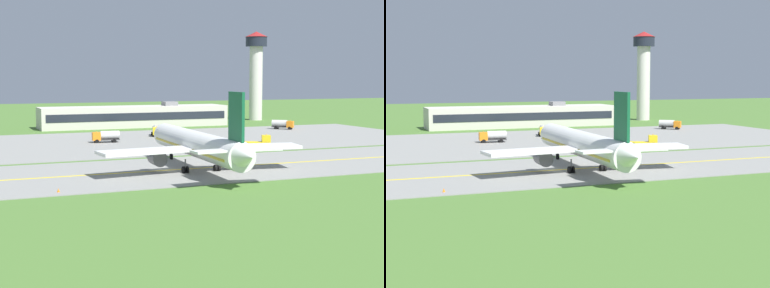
% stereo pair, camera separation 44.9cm
% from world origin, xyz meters
% --- Properties ---
extents(ground_plane, '(500.00, 500.00, 0.00)m').
position_xyz_m(ground_plane, '(0.00, 0.00, 0.00)').
color(ground_plane, '#47702D').
extents(taxiway_strip, '(240.00, 28.00, 0.10)m').
position_xyz_m(taxiway_strip, '(0.00, 0.00, 0.05)').
color(taxiway_strip, gray).
rests_on(taxiway_strip, ground).
extents(apron_pad, '(140.00, 52.00, 0.10)m').
position_xyz_m(apron_pad, '(10.00, 42.00, 0.05)').
color(apron_pad, gray).
rests_on(apron_pad, ground).
extents(taxiway_centreline, '(220.00, 0.60, 0.01)m').
position_xyz_m(taxiway_centreline, '(0.00, 0.00, 0.11)').
color(taxiway_centreline, yellow).
rests_on(taxiway_centreline, taxiway_strip).
extents(airplane_lead, '(32.50, 39.60, 12.70)m').
position_xyz_m(airplane_lead, '(4.69, -2.02, 4.13)').
color(airplane_lead, white).
rests_on(airplane_lead, ground).
extents(service_truck_baggage, '(5.82, 5.55, 2.65)m').
position_xyz_m(service_truck_baggage, '(54.96, 57.54, 1.53)').
color(service_truck_baggage, orange).
rests_on(service_truck_baggage, ground).
extents(service_truck_fuel, '(6.69, 4.43, 2.59)m').
position_xyz_m(service_truck_fuel, '(29.51, 23.58, 1.18)').
color(service_truck_fuel, yellow).
rests_on(service_truck_fuel, ground).
extents(service_truck_catering, '(6.18, 2.82, 2.65)m').
position_xyz_m(service_truck_catering, '(0.97, 42.81, 1.53)').
color(service_truck_catering, orange).
rests_on(service_truck_catering, ground).
extents(service_truck_pushback, '(3.56, 6.33, 2.65)m').
position_xyz_m(service_truck_pushback, '(16.13, 52.61, 1.53)').
color(service_truck_pushback, yellow).
rests_on(service_truck_pushback, ground).
extents(terminal_building, '(55.24, 11.40, 7.26)m').
position_xyz_m(terminal_building, '(19.22, 81.97, 3.05)').
color(terminal_building, beige).
rests_on(terminal_building, ground).
extents(control_tower, '(7.60, 7.60, 29.75)m').
position_xyz_m(control_tower, '(65.24, 93.14, 17.75)').
color(control_tower, silver).
rests_on(control_tower, ground).
extents(traffic_cone_mid_edge, '(0.44, 0.44, 0.60)m').
position_xyz_m(traffic_cone_mid_edge, '(-18.48, -11.74, 0.30)').
color(traffic_cone_mid_edge, orange).
rests_on(traffic_cone_mid_edge, ground).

